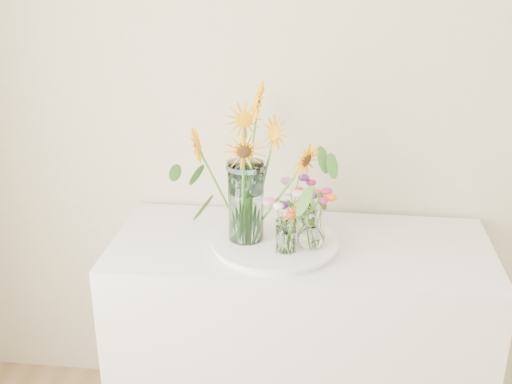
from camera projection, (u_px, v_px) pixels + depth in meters
counter at (298, 345)px, 2.54m from camera, size 1.40×0.60×0.90m
tray at (275, 244)px, 2.33m from camera, size 0.44×0.44×0.02m
mason_jar at (246, 202)px, 2.28m from camera, size 0.16×0.16×0.30m
sunflower_bouquet at (246, 166)px, 2.23m from camera, size 0.98×0.98×0.57m
small_vase_a at (286, 236)px, 2.23m from camera, size 0.08×0.08×0.12m
wildflower_posy_a at (286, 224)px, 2.21m from camera, size 0.20×0.20×0.21m
small_vase_b at (311, 229)px, 2.25m from camera, size 0.11×0.11×0.14m
wildflower_posy_b at (312, 218)px, 2.24m from camera, size 0.20×0.20×0.23m
small_vase_c at (302, 217)px, 2.39m from camera, size 0.07×0.07×0.11m
wildflower_posy_c at (302, 206)px, 2.37m from camera, size 0.20×0.20×0.20m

